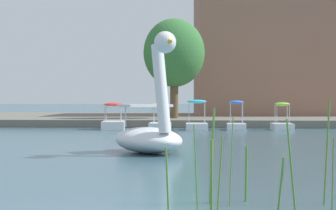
% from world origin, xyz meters
% --- Properties ---
extents(shore_bank_far, '(145.70, 20.81, 0.44)m').
position_xyz_m(shore_bank_far, '(0.00, 36.47, 0.22)').
color(shore_bank_far, '#6B665B').
rests_on(shore_bank_far, ground_plane).
extents(swan_boat, '(3.02, 3.48, 3.53)m').
position_xyz_m(swan_boat, '(-0.46, 10.24, 0.69)').
color(swan_boat, white).
rests_on(swan_boat, ground_plane).
extents(pedal_boat_lime, '(1.09, 1.86, 1.47)m').
position_xyz_m(pedal_boat_lime, '(5.06, 24.26, 0.39)').
color(pedal_boat_lime, white).
rests_on(pedal_boat_lime, ground_plane).
extents(pedal_boat_blue, '(1.01, 1.88, 1.57)m').
position_xyz_m(pedal_boat_blue, '(2.66, 24.26, 0.45)').
color(pedal_boat_blue, white).
rests_on(pedal_boat_blue, ground_plane).
extents(pedal_boat_cyan, '(1.21, 2.00, 1.61)m').
position_xyz_m(pedal_boat_cyan, '(0.57, 23.94, 0.48)').
color(pedal_boat_cyan, white).
rests_on(pedal_boat_cyan, ground_plane).
extents(pedal_boat_yellow, '(1.16, 2.20, 1.44)m').
position_xyz_m(pedal_boat_yellow, '(-1.43, 24.53, 0.39)').
color(pedal_boat_yellow, white).
rests_on(pedal_boat_yellow, ground_plane).
extents(pedal_boat_red, '(1.47, 2.50, 1.45)m').
position_xyz_m(pedal_boat_red, '(-3.95, 24.31, 0.45)').
color(pedal_boat_red, white).
rests_on(pedal_boat_red, ground_plane).
extents(tree_broadleaf_left, '(4.81, 4.55, 6.29)m').
position_xyz_m(tree_broadleaf_left, '(-1.03, 29.97, 4.53)').
color(tree_broadleaf_left, brown).
rests_on(tree_broadleaf_left, shore_bank_far).
extents(apartment_block, '(14.88, 11.32, 10.47)m').
position_xyz_m(apartment_block, '(7.17, 40.09, 5.67)').
color(apartment_block, '#996B56').
rests_on(apartment_block, shore_bank_far).
extents(reed_clump_foreground, '(2.61, 1.25, 1.59)m').
position_xyz_m(reed_clump_foreground, '(2.12, 1.20, 0.61)').
color(reed_clump_foreground, '#4C7F33').
rests_on(reed_clump_foreground, ground_plane).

